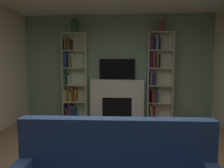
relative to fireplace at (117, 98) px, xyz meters
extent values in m
cube|color=gray|center=(0.00, 0.13, 0.83)|extent=(5.12, 0.06, 2.76)
cube|color=white|center=(-0.55, 0.01, -0.26)|extent=(0.32, 0.19, 0.58)
cube|color=white|center=(0.55, 0.01, -0.26)|extent=(0.32, 0.19, 0.58)
cube|color=white|center=(0.00, 0.01, 0.27)|extent=(1.42, 0.19, 0.47)
cube|color=black|center=(0.00, 0.06, -0.26)|extent=(0.78, 0.08, 0.58)
cube|color=#564A49|center=(0.00, -0.24, -0.53)|extent=(1.52, 0.30, 0.03)
cube|color=black|center=(0.00, 0.07, 0.78)|extent=(0.95, 0.06, 0.54)
cube|color=beige|center=(-1.43, -0.05, 0.59)|extent=(0.02, 0.30, 2.27)
cube|color=beige|center=(-0.81, -0.05, 0.59)|extent=(0.02, 0.30, 2.27)
cube|color=beige|center=(-1.12, 0.09, 0.59)|extent=(0.64, 0.02, 2.27)
cube|color=beige|center=(-1.12, -0.05, -0.54)|extent=(0.60, 0.30, 0.02)
cube|color=black|center=(-1.39, -0.02, -0.38)|extent=(0.04, 0.21, 0.29)
cube|color=#9A642C|center=(-1.35, -0.03, -0.39)|extent=(0.02, 0.23, 0.27)
cube|color=#553869|center=(-1.31, -0.03, -0.38)|extent=(0.03, 0.22, 0.29)
cube|color=#643C80|center=(-1.27, -0.02, -0.34)|extent=(0.04, 0.20, 0.38)
cube|color=#642A78|center=(-1.22, -0.04, -0.36)|extent=(0.04, 0.24, 0.34)
cube|color=#21714C|center=(-1.17, -0.02, -0.36)|extent=(0.04, 0.20, 0.33)
cube|color=navy|center=(-1.11, -0.01, -0.41)|extent=(0.04, 0.19, 0.23)
cube|color=beige|center=(-1.12, -0.05, -0.09)|extent=(0.60, 0.30, 0.02)
cube|color=beige|center=(-1.40, -0.02, 0.06)|extent=(0.03, 0.20, 0.29)
cube|color=olive|center=(-1.35, -0.02, 0.06)|extent=(0.04, 0.20, 0.30)
cube|color=#A38A26|center=(-1.30, 0.00, 0.06)|extent=(0.04, 0.16, 0.28)
cube|color=beige|center=(-1.25, 0.00, 0.04)|extent=(0.04, 0.17, 0.24)
cube|color=brown|center=(-1.19, -0.04, 0.10)|extent=(0.04, 0.24, 0.36)
cube|color=olive|center=(-1.13, -0.02, 0.07)|extent=(0.03, 0.20, 0.31)
cube|color=olive|center=(-1.09, -0.02, 0.08)|extent=(0.03, 0.21, 0.33)
cube|color=beige|center=(-1.12, -0.05, 0.36)|extent=(0.60, 0.30, 0.02)
cube|color=#2E7047|center=(-1.40, 0.00, 0.56)|extent=(0.03, 0.18, 0.39)
cube|color=#387441|center=(-1.37, -0.01, 0.51)|extent=(0.02, 0.19, 0.29)
cube|color=black|center=(-1.33, -0.03, 0.51)|extent=(0.04, 0.23, 0.29)
cube|color=beige|center=(-1.27, -0.04, 0.50)|extent=(0.04, 0.24, 0.26)
cube|color=beige|center=(-1.12, -0.05, 0.81)|extent=(0.60, 0.30, 0.02)
cube|color=#4A407F|center=(-1.40, 0.00, 0.96)|extent=(0.02, 0.17, 0.28)
cube|color=#22449A|center=(-1.35, -0.03, 1.02)|extent=(0.04, 0.23, 0.39)
cube|color=black|center=(-1.30, -0.04, 0.98)|extent=(0.04, 0.25, 0.32)
cube|color=olive|center=(-1.25, -0.02, 0.98)|extent=(0.03, 0.21, 0.31)
cube|color=beige|center=(-1.12, -0.05, 1.27)|extent=(0.60, 0.30, 0.02)
cube|color=black|center=(-1.40, -0.01, 1.40)|extent=(0.03, 0.18, 0.25)
cube|color=olive|center=(-1.35, -0.03, 1.43)|extent=(0.03, 0.23, 0.31)
cube|color=olive|center=(-1.30, 0.00, 1.45)|extent=(0.03, 0.17, 0.35)
cube|color=brown|center=(-1.26, 0.00, 1.44)|extent=(0.04, 0.17, 0.32)
cube|color=black|center=(-1.21, -0.02, 1.41)|extent=(0.03, 0.21, 0.27)
cube|color=beige|center=(-1.12, -0.05, 1.71)|extent=(0.60, 0.30, 0.02)
cube|color=silver|center=(0.81, -0.05, 0.59)|extent=(0.02, 0.30, 2.27)
cube|color=silver|center=(1.43, -0.05, 0.59)|extent=(0.02, 0.30, 2.27)
cube|color=silver|center=(1.12, 0.09, 0.59)|extent=(0.64, 0.02, 2.27)
cube|color=silver|center=(1.12, -0.05, -0.54)|extent=(0.60, 0.30, 0.02)
cube|color=#304C93|center=(0.84, 0.00, -0.38)|extent=(0.03, 0.17, 0.29)
cube|color=olive|center=(0.88, -0.04, -0.35)|extent=(0.04, 0.25, 0.36)
cube|color=beige|center=(0.92, -0.03, -0.34)|extent=(0.02, 0.23, 0.38)
cube|color=#542D6C|center=(0.95, -0.03, -0.39)|extent=(0.03, 0.22, 0.27)
cube|color=#B22827|center=(0.99, -0.01, -0.37)|extent=(0.03, 0.19, 0.32)
cube|color=silver|center=(1.12, -0.05, -0.09)|extent=(0.60, 0.30, 0.02)
cube|color=black|center=(0.85, -0.01, 0.10)|extent=(0.04, 0.19, 0.37)
cube|color=black|center=(0.90, -0.03, 0.07)|extent=(0.02, 0.23, 0.30)
cube|color=#B5302E|center=(0.94, -0.04, 0.05)|extent=(0.04, 0.26, 0.27)
cube|color=#253D94|center=(0.98, -0.04, 0.03)|extent=(0.03, 0.24, 0.23)
cube|color=#662F7A|center=(1.02, -0.02, 0.04)|extent=(0.03, 0.21, 0.25)
cube|color=#2E684B|center=(1.06, -0.04, 0.10)|extent=(0.04, 0.24, 0.37)
cube|color=silver|center=(1.12, -0.05, 0.36)|extent=(0.60, 0.30, 0.02)
cube|color=black|center=(0.84, -0.04, 0.55)|extent=(0.03, 0.26, 0.36)
cube|color=beige|center=(0.89, -0.01, 0.55)|extent=(0.03, 0.19, 0.36)
cube|color=#4E2C7C|center=(0.93, -0.01, 0.52)|extent=(0.03, 0.18, 0.30)
cube|color=navy|center=(0.97, -0.02, 0.52)|extent=(0.04, 0.21, 0.30)
cube|color=brown|center=(1.02, -0.02, 0.52)|extent=(0.03, 0.20, 0.30)
cube|color=silver|center=(1.12, -0.05, 0.81)|extent=(0.60, 0.30, 0.02)
cube|color=#603067|center=(0.84, -0.01, 0.99)|extent=(0.04, 0.19, 0.33)
cube|color=#333D87|center=(0.89, 0.00, 1.01)|extent=(0.03, 0.18, 0.37)
cube|color=#B62936|center=(0.94, -0.04, 1.01)|extent=(0.04, 0.25, 0.38)
cube|color=#226353|center=(0.99, -0.01, 0.94)|extent=(0.03, 0.20, 0.24)
cube|color=olive|center=(1.03, -0.04, 1.01)|extent=(0.03, 0.25, 0.38)
cube|color=#270D2B|center=(1.08, -0.03, 0.99)|extent=(0.04, 0.23, 0.34)
cube|color=silver|center=(1.12, -0.05, 1.27)|extent=(0.60, 0.30, 0.02)
cube|color=#BB3520|center=(0.85, -0.04, 1.43)|extent=(0.04, 0.24, 0.31)
cube|color=#2F4896|center=(0.89, -0.04, 1.43)|extent=(0.02, 0.25, 0.31)
cube|color=#603768|center=(0.93, -0.01, 1.46)|extent=(0.03, 0.18, 0.37)
cube|color=#2F5487|center=(0.98, -0.04, 1.43)|extent=(0.04, 0.25, 0.30)
cube|color=beige|center=(1.02, -0.05, 1.46)|extent=(0.02, 0.26, 0.36)
cube|color=black|center=(1.06, -0.04, 1.46)|extent=(0.03, 0.25, 0.38)
cube|color=#324F88|center=(1.10, 0.00, 1.43)|extent=(0.03, 0.17, 0.30)
cube|color=silver|center=(1.12, -0.05, 1.71)|extent=(0.60, 0.30, 0.02)
cylinder|color=#435B50|center=(-1.12, -0.05, 1.80)|extent=(0.14, 0.14, 0.17)
sphere|color=#2E6530|center=(-1.12, -0.05, 1.98)|extent=(0.23, 0.23, 0.23)
cylinder|color=#82344E|center=(1.12, -0.05, 1.85)|extent=(0.14, 0.14, 0.26)
cylinder|color=#4C7F3F|center=(1.12, -0.05, 2.03)|extent=(0.01, 0.01, 0.11)
sphere|color=#E25E80|center=(1.12, -0.05, 2.09)|extent=(0.06, 0.06, 0.06)
cylinder|color=#4C7F3F|center=(1.13, -0.03, 2.04)|extent=(0.01, 0.01, 0.13)
sphere|color=#E25E80|center=(1.13, -0.03, 2.11)|extent=(0.05, 0.05, 0.05)
cylinder|color=#4C7F3F|center=(1.13, -0.04, 2.07)|extent=(0.01, 0.01, 0.18)
sphere|color=#E25E80|center=(1.13, -0.04, 2.16)|extent=(0.05, 0.05, 0.05)
cube|color=#3F62A3|center=(0.18, -3.68, 0.13)|extent=(1.92, 0.20, 0.54)
cube|color=#8D6946|center=(0.19, -3.21, -0.19)|extent=(1.00, 0.51, 0.04)
cylinder|color=#8D6946|center=(-0.29, -2.98, -0.38)|extent=(0.05, 0.05, 0.33)
cylinder|color=#8D6946|center=(0.66, -2.98, -0.38)|extent=(0.05, 0.05, 0.33)
camera|label=1|loc=(0.30, -5.78, 0.95)|focal=35.15mm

